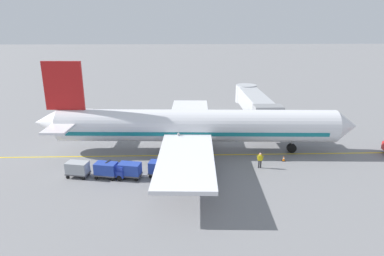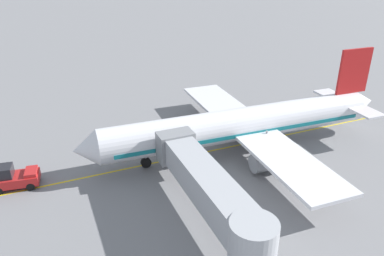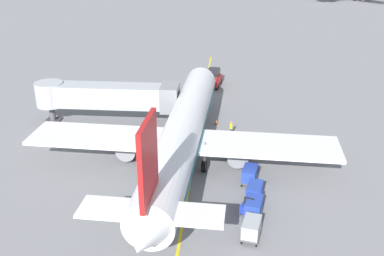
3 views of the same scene
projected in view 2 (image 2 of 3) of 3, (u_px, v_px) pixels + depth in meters
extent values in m
plane|color=slate|center=(230.00, 147.00, 43.83)|extent=(400.00, 400.00, 0.00)
cube|color=gold|center=(230.00, 147.00, 43.83)|extent=(0.24, 80.00, 0.01)
cylinder|color=silver|center=(241.00, 124.00, 41.87)|extent=(5.18, 32.14, 3.70)
cube|color=#14707A|center=(241.00, 128.00, 42.07)|extent=(5.10, 29.58, 0.44)
cone|color=silver|center=(85.00, 150.00, 36.40)|extent=(3.73, 2.57, 3.63)
cone|color=silver|center=(363.00, 102.00, 47.27)|extent=(3.27, 2.94, 3.14)
cube|color=black|center=(103.00, 141.00, 36.70)|extent=(2.82, 1.23, 0.60)
cube|color=silver|center=(249.00, 128.00, 42.46)|extent=(30.21, 6.58, 0.36)
cylinder|color=gray|center=(267.00, 161.00, 38.09)|extent=(2.15, 3.29, 2.00)
cylinder|color=gray|center=(222.00, 120.00, 47.40)|extent=(2.15, 3.29, 2.00)
cube|color=red|center=(354.00, 71.00, 44.67)|extent=(0.52, 4.41, 5.50)
cube|color=silver|center=(347.00, 103.00, 46.34)|extent=(10.11, 3.06, 0.24)
cylinder|color=black|center=(146.00, 163.00, 39.48)|extent=(0.50, 1.12, 1.10)
cylinder|color=gray|center=(145.00, 150.00, 38.82)|extent=(0.24, 0.24, 2.00)
cylinder|color=black|center=(265.00, 151.00, 41.73)|extent=(0.50, 1.12, 1.10)
cylinder|color=gray|center=(266.00, 139.00, 41.06)|extent=(0.24, 0.24, 2.00)
cylinder|color=black|center=(246.00, 134.00, 45.62)|extent=(0.50, 1.12, 1.10)
cylinder|color=gray|center=(247.00, 123.00, 44.96)|extent=(0.24, 0.24, 2.00)
cube|color=#A8AAAF|center=(205.00, 182.00, 30.92)|extent=(15.23, 2.80, 2.60)
cube|color=gray|center=(176.00, 146.00, 36.59)|extent=(2.00, 3.50, 2.99)
cylinder|color=#A8AAAF|center=(253.00, 240.00, 24.59)|extent=(3.36, 3.36, 2.86)
cube|color=#B21E1E|center=(15.00, 179.00, 36.00)|extent=(2.82, 4.67, 0.90)
cube|color=black|center=(2.00, 172.00, 35.35)|extent=(1.90, 2.07, 1.10)
cube|color=#B21E1E|center=(31.00, 172.00, 36.09)|extent=(2.01, 1.36, 0.36)
cylinder|color=black|center=(33.00, 176.00, 37.34)|extent=(0.46, 0.84, 0.80)
cylinder|color=black|center=(31.00, 186.00, 35.71)|extent=(0.46, 0.84, 0.80)
cylinder|color=black|center=(2.00, 180.00, 36.68)|extent=(0.46, 0.84, 0.80)
cube|color=navy|center=(216.00, 126.00, 47.65)|extent=(1.98, 2.76, 0.70)
cube|color=navy|center=(211.00, 122.00, 47.37)|extent=(1.32, 1.34, 0.44)
cube|color=black|center=(221.00, 121.00, 47.40)|extent=(0.84, 0.44, 0.64)
cylinder|color=black|center=(215.00, 121.00, 47.37)|extent=(0.17, 0.27, 0.54)
cylinder|color=black|center=(209.00, 130.00, 47.27)|extent=(0.38, 0.59, 0.56)
cylinder|color=black|center=(209.00, 127.00, 48.24)|extent=(0.38, 0.59, 0.56)
cylinder|color=black|center=(223.00, 130.00, 47.36)|extent=(0.38, 0.59, 0.56)
cylinder|color=black|center=(222.00, 127.00, 48.33)|extent=(0.38, 0.59, 0.56)
cube|color=#1E339E|center=(269.00, 113.00, 51.42)|extent=(2.06, 2.77, 0.70)
cube|color=#1E339E|center=(265.00, 110.00, 51.17)|extent=(1.34, 1.36, 0.44)
cube|color=black|center=(275.00, 109.00, 51.14)|extent=(0.84, 0.47, 0.64)
cylinder|color=black|center=(269.00, 109.00, 51.14)|extent=(0.17, 0.27, 0.54)
cylinder|color=black|center=(263.00, 117.00, 51.07)|extent=(0.40, 0.59, 0.56)
cylinder|color=black|center=(262.00, 114.00, 52.05)|extent=(0.40, 0.59, 0.56)
cylinder|color=black|center=(276.00, 117.00, 51.09)|extent=(0.40, 0.59, 0.56)
cylinder|color=black|center=(274.00, 114.00, 52.07)|extent=(0.40, 0.59, 0.56)
cube|color=#4C4C51|center=(241.00, 120.00, 49.90)|extent=(1.73, 2.42, 0.12)
cube|color=#233D9E|center=(241.00, 116.00, 49.64)|extent=(1.64, 2.30, 1.10)
cylinder|color=#4C4C51|center=(231.00, 121.00, 49.65)|extent=(0.21, 0.70, 0.07)
cylinder|color=black|center=(236.00, 124.00, 49.37)|extent=(0.19, 0.38, 0.36)
cylinder|color=black|center=(234.00, 120.00, 50.35)|extent=(0.19, 0.38, 0.36)
cylinder|color=black|center=(248.00, 123.00, 49.66)|extent=(0.19, 0.38, 0.36)
cylinder|color=black|center=(246.00, 120.00, 50.64)|extent=(0.19, 0.38, 0.36)
cube|color=#4C4C51|center=(258.00, 116.00, 51.20)|extent=(1.73, 2.42, 0.12)
cube|color=#233D9E|center=(259.00, 112.00, 50.94)|extent=(1.64, 2.30, 1.10)
cylinder|color=#4C4C51|center=(248.00, 117.00, 50.95)|extent=(0.21, 0.70, 0.07)
cylinder|color=black|center=(254.00, 119.00, 50.67)|extent=(0.19, 0.38, 0.36)
cylinder|color=black|center=(251.00, 116.00, 51.65)|extent=(0.19, 0.38, 0.36)
cylinder|color=black|center=(265.00, 118.00, 50.96)|extent=(0.19, 0.38, 0.36)
cylinder|color=black|center=(262.00, 115.00, 51.94)|extent=(0.19, 0.38, 0.36)
cube|color=#4C4C51|center=(273.00, 114.00, 51.90)|extent=(1.73, 2.42, 0.12)
cube|color=#233D9E|center=(274.00, 110.00, 51.64)|extent=(1.64, 2.30, 1.10)
cylinder|color=#4C4C51|center=(264.00, 114.00, 51.65)|extent=(0.21, 0.70, 0.07)
cylinder|color=black|center=(269.00, 117.00, 51.37)|extent=(0.19, 0.38, 0.36)
cylinder|color=black|center=(266.00, 114.00, 52.35)|extent=(0.19, 0.38, 0.36)
cylinder|color=black|center=(280.00, 116.00, 51.66)|extent=(0.19, 0.38, 0.36)
cylinder|color=black|center=(277.00, 113.00, 52.64)|extent=(0.19, 0.38, 0.36)
cube|color=#4C4C51|center=(291.00, 111.00, 52.67)|extent=(1.73, 2.42, 0.12)
cube|color=#999EA3|center=(292.00, 107.00, 52.41)|extent=(1.64, 2.30, 1.10)
cylinder|color=#4C4C51|center=(282.00, 112.00, 52.43)|extent=(0.21, 0.70, 0.07)
cylinder|color=black|center=(288.00, 115.00, 52.14)|extent=(0.19, 0.38, 0.36)
cylinder|color=black|center=(284.00, 112.00, 53.12)|extent=(0.19, 0.38, 0.36)
cylinder|color=black|center=(298.00, 114.00, 52.43)|extent=(0.19, 0.38, 0.36)
cylinder|color=black|center=(295.00, 111.00, 53.41)|extent=(0.19, 0.38, 0.36)
cylinder|color=#232328|center=(173.00, 139.00, 44.73)|extent=(0.15, 0.15, 0.85)
cylinder|color=#232328|center=(174.00, 139.00, 44.78)|extent=(0.15, 0.15, 0.85)
cube|color=yellow|center=(173.00, 134.00, 44.44)|extent=(0.28, 0.40, 0.60)
cylinder|color=yellow|center=(171.00, 134.00, 44.40)|extent=(0.11, 0.23, 0.57)
cylinder|color=yellow|center=(175.00, 134.00, 44.53)|extent=(0.11, 0.23, 0.57)
sphere|color=beige|center=(173.00, 130.00, 44.26)|extent=(0.22, 0.22, 0.22)
cube|color=red|center=(173.00, 130.00, 44.25)|extent=(0.11, 0.27, 0.10)
cube|color=black|center=(154.00, 153.00, 42.39)|extent=(0.36, 0.36, 0.04)
cone|color=orange|center=(154.00, 151.00, 42.26)|extent=(0.30, 0.30, 0.55)
cylinder|color=white|center=(154.00, 151.00, 42.25)|extent=(0.21, 0.21, 0.06)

